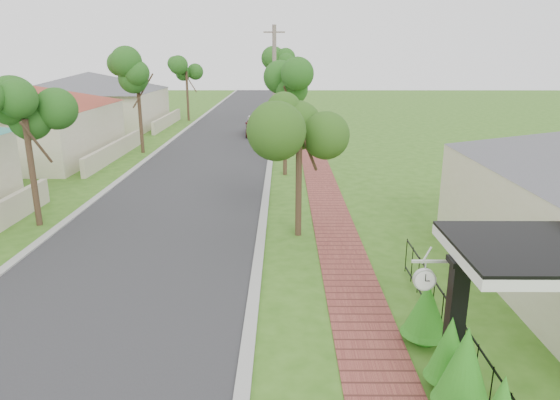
% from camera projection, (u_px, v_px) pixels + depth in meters
% --- Properties ---
extents(ground, '(160.00, 160.00, 0.00)m').
position_uv_depth(ground, '(217.00, 350.00, 10.49)').
color(ground, '#326017').
rests_on(ground, ground).
extents(road, '(7.00, 120.00, 0.02)m').
position_uv_depth(road, '(209.00, 159.00, 29.71)').
color(road, '#28282B').
rests_on(road, ground).
extents(kerb_right, '(0.30, 120.00, 0.10)m').
position_uv_depth(kerb_right, '(270.00, 159.00, 29.69)').
color(kerb_right, '#9E9E99').
rests_on(kerb_right, ground).
extents(kerb_left, '(0.30, 120.00, 0.10)m').
position_uv_depth(kerb_left, '(148.00, 159.00, 29.73)').
color(kerb_left, '#9E9E99').
rests_on(kerb_left, ground).
extents(sidewalk, '(1.50, 120.00, 0.03)m').
position_uv_depth(sidewalk, '(314.00, 159.00, 29.67)').
color(sidewalk, brown).
rests_on(sidewalk, ground).
extents(porch_post, '(0.48, 0.48, 2.52)m').
position_uv_depth(porch_post, '(454.00, 329.00, 9.19)').
color(porch_post, black).
rests_on(porch_post, ground).
extents(picket_fence, '(0.03, 8.02, 1.00)m').
position_uv_depth(picket_fence, '(452.00, 328.00, 10.32)').
color(picket_fence, black).
rests_on(picket_fence, ground).
extents(street_trees, '(10.70, 37.65, 5.89)m').
position_uv_depth(street_trees, '(222.00, 76.00, 35.00)').
color(street_trees, '#382619').
rests_on(street_trees, ground).
extents(hedge_row, '(0.89, 4.53, 1.85)m').
position_uv_depth(hedge_row, '(456.00, 363.00, 8.78)').
color(hedge_row, '#185C12').
rests_on(hedge_row, ground).
extents(far_house_red, '(15.56, 15.56, 4.60)m').
position_uv_depth(far_house_red, '(3.00, 119.00, 29.12)').
color(far_house_red, beige).
rests_on(far_house_red, ground).
extents(far_house_grey, '(15.56, 15.56, 4.60)m').
position_uv_depth(far_house_grey, '(92.00, 99.00, 42.55)').
color(far_house_grey, beige).
rests_on(far_house_grey, ground).
extents(parked_car_red, '(2.11, 4.62, 1.54)m').
position_uv_depth(parked_car_red, '(257.00, 125.00, 38.24)').
color(parked_car_red, maroon).
rests_on(parked_car_red, ground).
extents(parked_car_white, '(2.04, 4.30, 1.36)m').
position_uv_depth(parked_car_white, '(258.00, 125.00, 38.79)').
color(parked_car_white, silver).
rests_on(parked_car_white, ground).
extents(near_tree, '(1.89, 1.89, 4.84)m').
position_uv_depth(near_tree, '(299.00, 123.00, 16.12)').
color(near_tree, '#382619').
rests_on(near_tree, ground).
extents(utility_pole, '(1.20, 0.24, 7.58)m').
position_uv_depth(utility_pole, '(274.00, 93.00, 28.61)').
color(utility_pole, '#7A695F').
rests_on(utility_pole, ground).
extents(station_clock, '(0.72, 0.13, 0.61)m').
position_uv_depth(station_clock, '(425.00, 278.00, 9.35)').
color(station_clock, silver).
rests_on(station_clock, ground).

